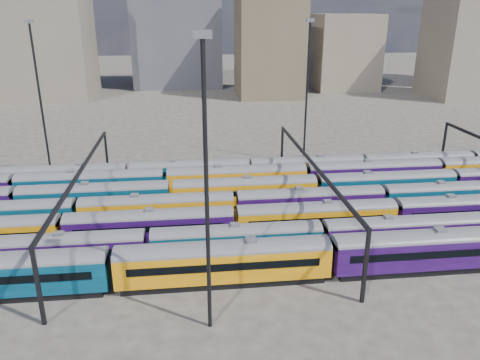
{
  "coord_description": "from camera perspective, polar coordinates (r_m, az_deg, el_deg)",
  "views": [
    {
      "loc": [
        -6.36,
        -57.35,
        26.97
      ],
      "look_at": [
        1.19,
        7.91,
        3.0
      ],
      "focal_mm": 35.0,
      "sensor_mm": 36.0,
      "label": 1
    }
  ],
  "objects": [
    {
      "name": "gantry_2",
      "position": [
        62.96,
        8.82,
        1.1
      ],
      "size": [
        0.35,
        40.35,
        8.03
      ],
      "color": "black",
      "rests_on": "ground"
    },
    {
      "name": "mast_1",
      "position": [
        83.81,
        -23.24,
        9.53
      ],
      "size": [
        1.4,
        0.5,
        25.6
      ],
      "color": "black",
      "rests_on": "ground"
    },
    {
      "name": "rake_4",
      "position": [
        69.42,
        9.31,
        -0.68
      ],
      "size": [
        126.28,
        3.08,
        5.19
      ],
      "color": "black",
      "rests_on": "ground"
    },
    {
      "name": "rake_5",
      "position": [
        71.64,
        -9.12,
        0.08
      ],
      "size": [
        130.56,
        3.18,
        5.37
      ],
      "color": "black",
      "rests_on": "ground"
    },
    {
      "name": "rake_0",
      "position": [
        55.14,
        22.38,
        -7.45
      ],
      "size": [
        158.06,
        3.3,
        5.57
      ],
      "color": "black",
      "rests_on": "ground"
    },
    {
      "name": "rake_2",
      "position": [
        57.93,
        -10.92,
        -5.15
      ],
      "size": [
        102.94,
        3.02,
        5.08
      ],
      "color": "black",
      "rests_on": "ground"
    },
    {
      "name": "gantry_1",
      "position": [
        62.31,
        -18.86,
        0.03
      ],
      "size": [
        0.35,
        40.35,
        8.03
      ],
      "color": "black",
      "rests_on": "ground"
    },
    {
      "name": "mast_3",
      "position": [
        85.11,
        8.17,
        11.06
      ],
      "size": [
        1.4,
        0.5,
        25.6
      ],
      "color": "black",
      "rests_on": "ground"
    },
    {
      "name": "mast_2",
      "position": [
        37.69,
        -4.13,
        -0.19
      ],
      "size": [
        1.4,
        0.5,
        25.6
      ],
      "color": "black",
      "rests_on": "ground"
    },
    {
      "name": "rake_3",
      "position": [
        62.58,
        -0.61,
        -2.83
      ],
      "size": [
        122.78,
        2.99,
        5.04
      ],
      "color": "black",
      "rests_on": "ground"
    },
    {
      "name": "rake_1",
      "position": [
        58.88,
        19.4,
        -5.67
      ],
      "size": [
        99.23,
        2.91,
        4.89
      ],
      "color": "black",
      "rests_on": "ground"
    },
    {
      "name": "ground",
      "position": [
        63.69,
        -0.25,
        -5.01
      ],
      "size": [
        500.0,
        500.0,
        0.0
      ],
      "primitive_type": "plane",
      "color": "#3D3A34",
      "rests_on": "ground"
    },
    {
      "name": "rake_6",
      "position": [
        77.01,
        1.09,
        1.52
      ],
      "size": [
        116.35,
        2.84,
        4.77
      ],
      "color": "black",
      "rests_on": "ground"
    }
  ]
}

